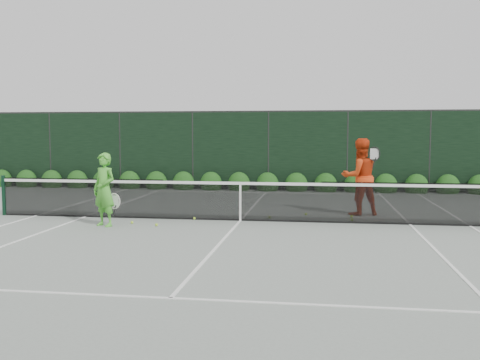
# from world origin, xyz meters

# --- Properties ---
(ground) EXTENTS (80.00, 80.00, 0.00)m
(ground) POSITION_xyz_m (0.00, 0.00, 0.00)
(ground) COLOR gray
(ground) RESTS_ON ground
(tennis_net) EXTENTS (12.90, 0.10, 1.07)m
(tennis_net) POSITION_xyz_m (-0.02, 0.00, 0.53)
(tennis_net) COLOR #10301E
(tennis_net) RESTS_ON ground
(player_woman) EXTENTS (0.75, 0.64, 1.73)m
(player_woman) POSITION_xyz_m (-3.06, -1.22, 0.86)
(player_woman) COLOR green
(player_woman) RESTS_ON ground
(player_man) EXTENTS (1.21, 1.08, 2.06)m
(player_man) POSITION_xyz_m (3.02, 1.43, 1.03)
(player_man) COLOR red
(player_man) RESTS_ON ground
(court_lines) EXTENTS (11.03, 23.83, 0.01)m
(court_lines) POSITION_xyz_m (0.00, 0.00, 0.01)
(court_lines) COLOR white
(court_lines) RESTS_ON ground
(windscreen_fence) EXTENTS (32.00, 21.07, 3.06)m
(windscreen_fence) POSITION_xyz_m (0.00, -2.71, 1.51)
(windscreen_fence) COLOR black
(windscreen_fence) RESTS_ON ground
(hedge_row) EXTENTS (31.66, 0.65, 0.94)m
(hedge_row) POSITION_xyz_m (-0.00, 7.15, 0.23)
(hedge_row) COLOR #13390F
(hedge_row) RESTS_ON ground
(tennis_balls) EXTENTS (5.39, 2.27, 0.07)m
(tennis_balls) POSITION_xyz_m (0.33, 0.14, 0.03)
(tennis_balls) COLOR #B0E232
(tennis_balls) RESTS_ON ground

